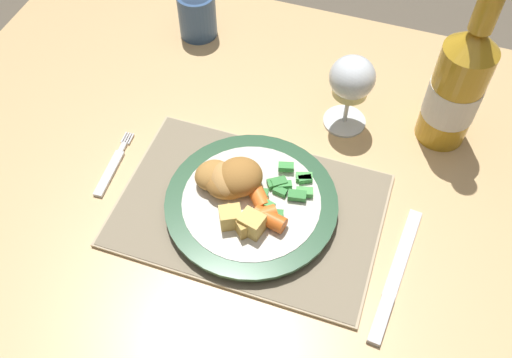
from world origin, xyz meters
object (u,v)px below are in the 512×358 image
object	(u,v)px
dinner_plate	(251,204)
bottle	(458,86)
dining_table	(266,223)
drinking_cup	(197,14)
fork	(112,168)
wine_glass	(352,81)
table_knife	(392,285)

from	to	relation	value
dinner_plate	bottle	world-z (taller)	bottle
dining_table	dinner_plate	distance (m)	0.12
dining_table	drinking_cup	world-z (taller)	drinking_cup
dining_table	drinking_cup	size ratio (longest dim) A/B	13.98
fork	wine_glass	world-z (taller)	wine_glass
bottle	drinking_cup	world-z (taller)	bottle
dining_table	dinner_plate	size ratio (longest dim) A/B	4.73
dinner_plate	bottle	distance (m)	0.35
dinner_plate	wine_glass	bearing A→B (deg)	67.60
dinner_plate	table_knife	size ratio (longest dim) A/B	1.15
dining_table	table_knife	size ratio (longest dim) A/B	5.42
fork	table_knife	distance (m)	0.45
dinner_plate	wine_glass	world-z (taller)	wine_glass
wine_glass	drinking_cup	size ratio (longest dim) A/B	1.57
bottle	drinking_cup	bearing A→B (deg)	167.14
drinking_cup	dining_table	bearing A→B (deg)	-52.15
wine_glass	bottle	distance (m)	0.15
fork	drinking_cup	bearing A→B (deg)	89.12
dining_table	drinking_cup	xyz separation A→B (m)	(-0.23, 0.30, 0.14)
wine_glass	bottle	xyz separation A→B (m)	(0.15, 0.03, 0.02)
dining_table	dinner_plate	xyz separation A→B (m)	(-0.01, -0.04, 0.11)
dining_table	dinner_plate	bearing A→B (deg)	-102.50
fork	wine_glass	size ratio (longest dim) A/B	0.97
dinner_plate	fork	xyz separation A→B (m)	(-0.23, 0.00, -0.01)
wine_glass	bottle	world-z (taller)	bottle
bottle	dinner_plate	bearing A→B (deg)	-135.09
dinner_plate	bottle	size ratio (longest dim) A/B	0.85
fork	bottle	world-z (taller)	bottle
fork	bottle	xyz separation A→B (m)	(0.46, 0.24, 0.10)
fork	table_knife	xyz separation A→B (m)	(0.44, -0.06, 0.00)
dinner_plate	table_knife	world-z (taller)	dinner_plate
wine_glass	drinking_cup	distance (m)	0.34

